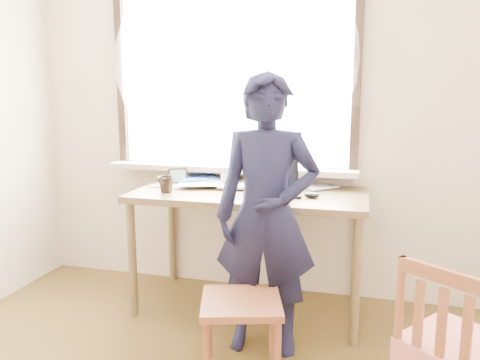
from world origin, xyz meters
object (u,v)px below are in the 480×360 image
(work_chair, at_px, (241,311))
(mug_dark, at_px, (166,185))
(desk, at_px, (250,204))
(side_chair, at_px, (459,360))
(mug_white, at_px, (229,179))
(person, at_px, (267,216))
(laptop, at_px, (272,185))

(work_chair, bearing_deg, mug_dark, 137.79)
(desk, relative_size, side_chair, 1.80)
(work_chair, height_order, side_chair, side_chair)
(mug_dark, xyz_separation_m, work_chair, (0.67, -0.61, -0.52))
(mug_white, xyz_separation_m, side_chair, (1.31, -1.32, -0.42))
(mug_white, bearing_deg, person, -57.42)
(side_chair, bearing_deg, person, 143.05)
(mug_white, height_order, person, person)
(work_chair, bearing_deg, laptop, 89.29)
(laptop, distance_m, mug_white, 0.40)
(work_chair, distance_m, side_chair, 1.04)
(mug_dark, xyz_separation_m, side_chair, (1.64, -0.99, -0.43))
(laptop, height_order, work_chair, laptop)
(side_chair, relative_size, person, 0.54)
(mug_dark, bearing_deg, desk, 18.51)
(mug_dark, height_order, person, person)
(desk, height_order, mug_dark, mug_dark)
(mug_white, height_order, mug_dark, mug_dark)
(work_chair, bearing_deg, person, 77.45)
(person, bearing_deg, desk, 108.70)
(mug_white, relative_size, mug_dark, 1.00)
(person, bearing_deg, mug_white, 117.38)
(mug_white, xyz_separation_m, work_chair, (0.34, -0.94, -0.52))
(laptop, relative_size, work_chair, 0.81)
(mug_white, relative_size, work_chair, 0.23)
(mug_white, xyz_separation_m, person, (0.41, -0.64, -0.08))
(desk, distance_m, mug_white, 0.28)
(laptop, xyz_separation_m, mug_dark, (-0.68, -0.15, -0.00))
(mug_white, bearing_deg, side_chair, -45.17)
(desk, relative_size, laptop, 3.78)
(side_chair, bearing_deg, work_chair, 158.84)
(mug_white, relative_size, side_chair, 0.13)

